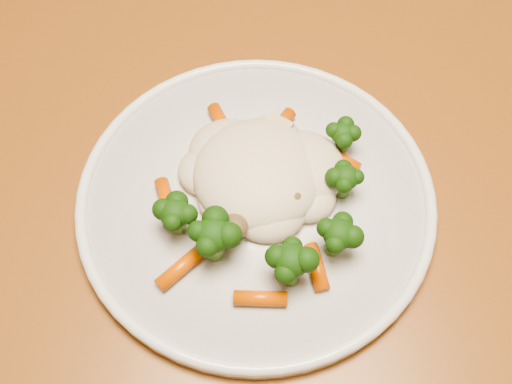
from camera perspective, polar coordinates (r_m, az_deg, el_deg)
dining_table at (r=0.63m, az=-1.59°, el=-9.54°), size 1.23×0.93×0.75m
plate at (r=0.54m, az=-0.00°, el=-0.73°), size 0.30×0.30×0.01m
meal at (r=0.52m, az=0.58°, el=0.61°), size 0.18×0.19×0.05m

